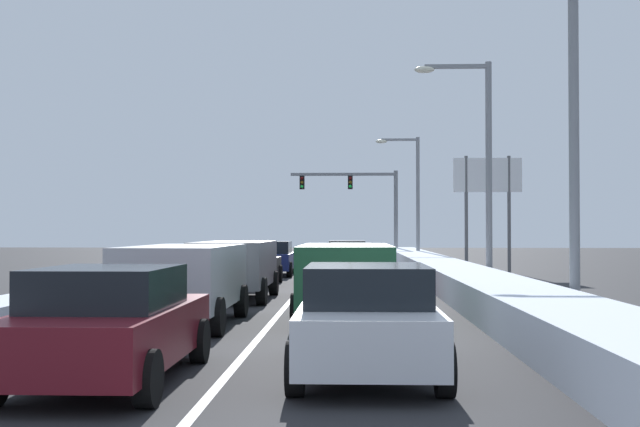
% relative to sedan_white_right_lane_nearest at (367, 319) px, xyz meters
% --- Properties ---
extents(ground_plane, '(136.28, 136.28, 0.00)m').
position_rel_sedan_white_right_lane_nearest_xyz_m(ground_plane, '(-1.92, 14.09, -0.76)').
color(ground_plane, '#28282B').
extents(lane_stripe_between_right_lane_and_center_lane, '(0.14, 57.66, 0.01)m').
position_rel_sedan_white_right_lane_nearest_xyz_m(lane_stripe_between_right_lane_and_center_lane, '(-1.92, 19.33, -0.76)').
color(lane_stripe_between_right_lane_and_center_lane, silver).
rests_on(lane_stripe_between_right_lane_and_center_lane, ground).
extents(snow_bank_right_shoulder, '(2.01, 57.66, 0.77)m').
position_rel_sedan_white_right_lane_nearest_xyz_m(snow_bank_right_shoulder, '(3.38, 19.33, -0.38)').
color(snow_bank_right_shoulder, silver).
rests_on(snow_bank_right_shoulder, ground).
extents(snow_bank_left_shoulder, '(1.24, 57.66, 0.58)m').
position_rel_sedan_white_right_lane_nearest_xyz_m(snow_bank_left_shoulder, '(-7.22, 19.33, -0.47)').
color(snow_bank_left_shoulder, silver).
rests_on(snow_bank_left_shoulder, ground).
extents(sedan_white_right_lane_nearest, '(2.00, 4.50, 1.51)m').
position_rel_sedan_white_right_lane_nearest_xyz_m(sedan_white_right_lane_nearest, '(0.00, 0.00, 0.00)').
color(sedan_white_right_lane_nearest, silver).
rests_on(sedan_white_right_lane_nearest, ground).
extents(suv_green_right_lane_second, '(2.16, 4.90, 1.67)m').
position_rel_sedan_white_right_lane_nearest_xyz_m(suv_green_right_lane_second, '(-0.33, 6.58, 0.25)').
color(suv_green_right_lane_second, '#1E5633').
rests_on(suv_green_right_lane_second, ground).
extents(sedan_red_right_lane_third, '(2.00, 4.50, 1.51)m').
position_rel_sedan_white_right_lane_nearest_xyz_m(sedan_red_right_lane_third, '(-0.13, 13.43, 0.00)').
color(sedan_red_right_lane_third, maroon).
rests_on(sedan_red_right_lane_third, ground).
extents(sedan_charcoal_right_lane_fourth, '(2.00, 4.50, 1.51)m').
position_rel_sedan_white_right_lane_nearest_xyz_m(sedan_charcoal_right_lane_fourth, '(-0.19, 20.08, 0.00)').
color(sedan_charcoal_right_lane_fourth, '#38383D').
rests_on(sedan_charcoal_right_lane_fourth, ground).
extents(sedan_tan_right_lane_fifth, '(2.00, 4.50, 1.51)m').
position_rel_sedan_white_right_lane_nearest_xyz_m(sedan_tan_right_lane_fifth, '(-0.37, 26.40, 0.00)').
color(sedan_tan_right_lane_fifth, '#937F60').
rests_on(sedan_tan_right_lane_fifth, ground).
extents(sedan_maroon_center_lane_nearest, '(2.00, 4.50, 1.51)m').
position_rel_sedan_white_right_lane_nearest_xyz_m(sedan_maroon_center_lane_nearest, '(-3.38, -0.70, 0.00)').
color(sedan_maroon_center_lane_nearest, maroon).
rests_on(sedan_maroon_center_lane_nearest, ground).
extents(suv_silver_center_lane_second, '(2.16, 4.90, 1.67)m').
position_rel_sedan_white_right_lane_nearest_xyz_m(suv_silver_center_lane_second, '(-3.69, 5.54, 0.25)').
color(suv_silver_center_lane_second, '#B7BABF').
rests_on(suv_silver_center_lane_second, ground).
extents(suv_gray_center_lane_third, '(2.16, 4.90, 1.67)m').
position_rel_sedan_white_right_lane_nearest_xyz_m(suv_gray_center_lane_third, '(-3.54, 11.88, 0.25)').
color(suv_gray_center_lane_third, slate).
rests_on(suv_gray_center_lane_third, ground).
extents(sedan_black_center_lane_fourth, '(2.00, 4.50, 1.51)m').
position_rel_sedan_white_right_lane_nearest_xyz_m(sedan_black_center_lane_fourth, '(-3.83, 18.01, 0.00)').
color(sedan_black_center_lane_fourth, black).
rests_on(sedan_black_center_lane_fourth, ground).
extents(sedan_navy_center_lane_fifth, '(2.00, 4.50, 1.51)m').
position_rel_sedan_white_right_lane_nearest_xyz_m(sedan_navy_center_lane_fifth, '(-3.70, 24.49, 0.00)').
color(sedan_navy_center_lane_fifth, navy).
rests_on(sedan_navy_center_lane_fifth, ground).
extents(traffic_light_gantry, '(7.54, 0.47, 6.20)m').
position_rel_sedan_white_right_lane_nearest_xyz_m(traffic_light_gantry, '(0.65, 45.52, 3.73)').
color(traffic_light_gantry, slate).
rests_on(traffic_light_gantry, ground).
extents(street_lamp_right_near, '(2.66, 0.36, 7.62)m').
position_rel_sedan_white_right_lane_nearest_xyz_m(street_lamp_right_near, '(4.18, 6.22, 3.84)').
color(street_lamp_right_near, gray).
rests_on(street_lamp_right_near, ground).
extents(street_lamp_right_mid, '(2.66, 0.36, 7.80)m').
position_rel_sedan_white_right_lane_nearest_xyz_m(street_lamp_right_mid, '(4.16, 16.71, 3.93)').
color(street_lamp_right_mid, gray).
rests_on(street_lamp_right_mid, ground).
extents(street_lamp_right_far, '(2.66, 0.36, 7.64)m').
position_rel_sedan_white_right_lane_nearest_xyz_m(street_lamp_right_far, '(3.48, 37.67, 3.85)').
color(street_lamp_right_far, gray).
rests_on(street_lamp_right_far, ground).
extents(roadside_sign_right, '(3.20, 0.16, 5.50)m').
position_rel_sedan_white_right_lane_nearest_xyz_m(roadside_sign_right, '(6.23, 26.96, 3.25)').
color(roadside_sign_right, '#59595B').
rests_on(roadside_sign_right, ground).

